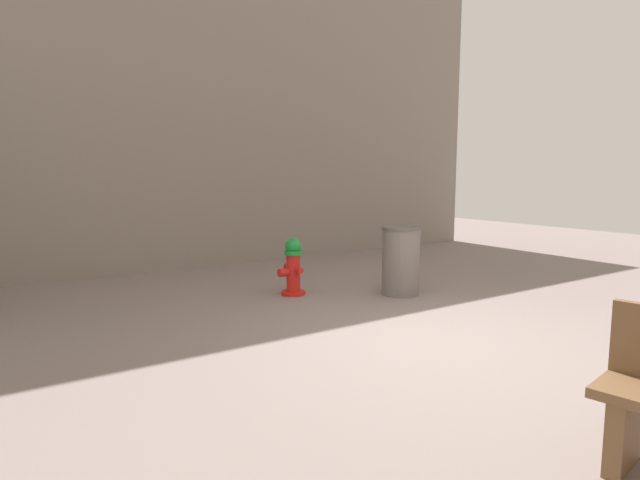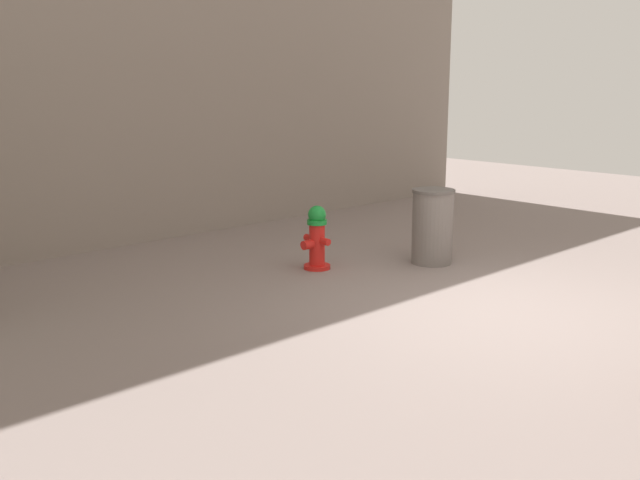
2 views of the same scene
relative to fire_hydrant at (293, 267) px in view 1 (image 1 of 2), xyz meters
The scene contains 3 objects.
ground_plane 2.52m from the fire_hydrant, behind, with size 23.40×23.40×0.00m, color gray.
fire_hydrant is the anchor object (origin of this frame).
trash_bin 1.53m from the fire_hydrant, 122.13° to the right, with size 0.55×0.55×0.97m.
Camera 1 is at (-3.71, 3.76, 1.71)m, focal length 28.94 mm.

